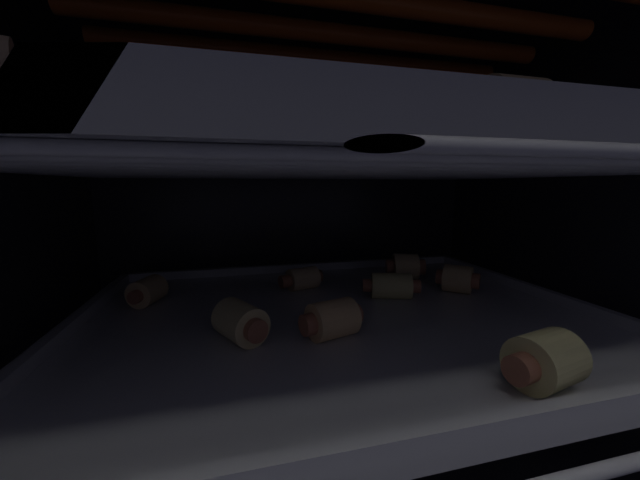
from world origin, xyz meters
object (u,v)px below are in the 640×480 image
object	(u,v)px
pig_in_blanket_upper_1	(287,139)
heating_element	(341,18)
pig_in_blanket_upper_3	(196,141)
pig_in_blanket_upper_6	(219,134)
pig_in_blanket_lower_2	(405,267)
pig_in_blanket_lower_7	(240,322)
pig_in_blanket_lower_3	(147,291)
pig_in_blanket_lower_5	(303,279)
pig_in_blanket_lower_6	(544,360)
oven_rack_lower	(338,328)
pig_in_blanket_lower_4	(391,286)
oven_rack_upper	(340,171)
baking_tray_upper	(340,160)
baking_tray_lower	(338,318)
pig_in_blanket_upper_4	(139,125)
pig_in_blanket_upper_7	(559,141)
pig_in_blanket_upper_0	(511,106)
pig_in_blanket_lower_1	(332,319)
pig_in_blanket_lower_0	(458,279)

from	to	relation	value
pig_in_blanket_upper_1	heating_element	bearing A→B (deg)	-13.11
pig_in_blanket_upper_3	pig_in_blanket_upper_6	distance (cm)	6.02
pig_in_blanket_lower_2	pig_in_blanket_lower_7	xyz separation A→B (cm)	(-20.51, -12.47, -0.19)
heating_element	pig_in_blanket_lower_3	distance (cm)	30.82
pig_in_blanket_lower_5	pig_in_blanket_upper_6	size ratio (longest dim) A/B	1.05
pig_in_blanket_upper_1	pig_in_blanket_upper_3	bearing A→B (deg)	144.01
pig_in_blanket_lower_5	pig_in_blanket_lower_6	bearing A→B (deg)	-65.94
oven_rack_lower	pig_in_blanket_upper_6	distance (cm)	20.16
pig_in_blanket_lower_4	pig_in_blanket_lower_6	distance (cm)	17.09
oven_rack_lower	pig_in_blanket_lower_7	distance (cm)	10.01
pig_in_blanket_lower_3	oven_rack_upper	size ratio (longest dim) A/B	0.09
baking_tray_upper	pig_in_blanket_upper_3	distance (cm)	14.33
baking_tray_lower	pig_in_blanket_upper_4	world-z (taller)	pig_in_blanket_upper_4
pig_in_blanket_lower_3	pig_in_blanket_upper_1	bearing A→B (deg)	-24.86
heating_element	pig_in_blanket_upper_7	xyz separation A→B (cm)	(18.60, -4.32, -9.74)
pig_in_blanket_lower_3	oven_rack_upper	distance (cm)	22.56
oven_rack_lower	oven_rack_upper	distance (cm)	14.45
pig_in_blanket_upper_6	pig_in_blanket_upper_7	world-z (taller)	pig_in_blanket_upper_6
pig_in_blanket_upper_1	baking_tray_lower	bearing A→B (deg)	-13.11
oven_rack_lower	pig_in_blanket_upper_7	distance (cm)	25.59
baking_tray_lower	pig_in_blanket_lower_5	distance (cm)	8.68
heating_element	pig_in_blanket_upper_4	distance (cm)	18.08
pig_in_blanket_lower_4	pig_in_blanket_upper_0	xyz separation A→B (cm)	(-1.82, -16.54, 14.49)
baking_tray_upper	pig_in_blanket_upper_0	size ratio (longest dim) A/B	9.14
baking_tray_upper	pig_in_blanket_lower_6	bearing A→B (deg)	-59.53
heating_element	baking_tray_upper	size ratio (longest dim) A/B	0.95
oven_rack_upper	oven_rack_lower	bearing A→B (deg)	-90.00
pig_in_blanket_lower_5	pig_in_blanket_lower_7	world-z (taller)	pig_in_blanket_lower_7
pig_in_blanket_lower_4	pig_in_blanket_lower_7	bearing A→B (deg)	-157.92
pig_in_blanket_upper_1	pig_in_blanket_lower_1	bearing A→B (deg)	-66.06
pig_in_blanket_lower_2	pig_in_blanket_upper_3	world-z (taller)	pig_in_blanket_upper_3
oven_rack_lower	pig_in_blanket_lower_5	world-z (taller)	pig_in_blanket_lower_5
pig_in_blanket_lower_3	pig_in_blanket_upper_1	world-z (taller)	pig_in_blanket_upper_1
pig_in_blanket_upper_3	pig_in_blanket_upper_7	distance (cm)	32.97
baking_tray_upper	pig_in_blanket_upper_0	world-z (taller)	pig_in_blanket_upper_0
pig_in_blanket_lower_3	pig_in_blanket_lower_7	distance (cm)	13.93
pig_in_blanket_lower_1	pig_in_blanket_upper_6	xyz separation A→B (cm)	(-8.09, 5.94, 14.54)
pig_in_blanket_lower_7	heating_element	bearing A→B (deg)	21.01
oven_rack_lower	pig_in_blanket_lower_2	world-z (taller)	pig_in_blanket_lower_2
pig_in_blanket_lower_0	pig_in_blanket_upper_3	bearing A→B (deg)	172.07
pig_in_blanket_upper_3	baking_tray_upper	bearing A→B (deg)	-28.78
pig_in_blanket_upper_4	pig_in_blanket_upper_7	bearing A→B (deg)	-1.17
pig_in_blanket_upper_4	pig_in_blanket_upper_0	bearing A→B (deg)	-26.80
pig_in_blanket_upper_1	pig_in_blanket_upper_4	xyz separation A→B (cm)	(-10.41, -4.68, -0.03)
oven_rack_upper	pig_in_blanket_lower_2	bearing A→B (deg)	37.99
pig_in_blanket_lower_7	pig_in_blanket_upper_1	distance (cm)	15.64
pig_in_blanket_lower_3	pig_in_blanket_lower_7	xyz separation A→B (cm)	(8.93, -10.69, 0.15)
heating_element	pig_in_blanket_lower_1	size ratio (longest dim) A/B	7.97
heating_element	baking_tray_upper	bearing A→B (deg)	0.00
heating_element	pig_in_blanket_upper_4	bearing A→B (deg)	-166.24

